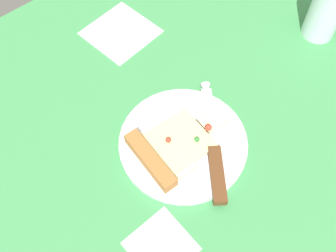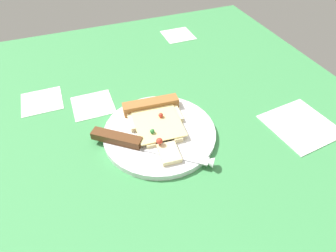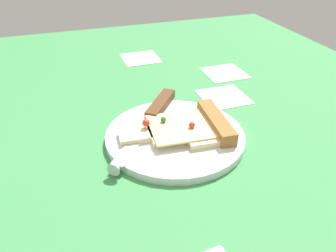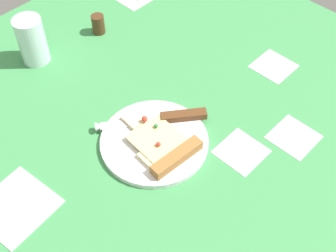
{
  "view_description": "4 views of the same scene",
  "coord_description": "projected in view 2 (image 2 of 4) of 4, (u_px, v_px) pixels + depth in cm",
  "views": [
    {
      "loc": [
        27.02,
        14.61,
        62.14
      ],
      "look_at": [
        4.09,
        -11.87,
        3.22
      ],
      "focal_mm": 42.27,
      "sensor_mm": 36.0,
      "label": 1
    },
    {
      "loc": [
        -35.06,
        4.32,
        41.46
      ],
      "look_at": [
        3.02,
        -10.35,
        2.25
      ],
      "focal_mm": 30.32,
      "sensor_mm": 36.0,
      "label": 2
    },
    {
      "loc": [
        -12.73,
        -52.39,
        32.02
      ],
      "look_at": [
        1.54,
        -10.46,
        4.05
      ],
      "focal_mm": 36.65,
      "sensor_mm": 36.0,
      "label": 3
    },
    {
      "loc": [
        45.88,
        -48.54,
        74.91
      ],
      "look_at": [
        4.51,
        -5.7,
        4.15
      ],
      "focal_mm": 48.25,
      "sensor_mm": 36.0,
      "label": 4
    }
  ],
  "objects": [
    {
      "name": "ground_plane",
      "position": [
        123.0,
        164.0,
        0.54
      ],
      "size": [
        116.62,
        116.62,
        3.0
      ],
      "color": "#3D8C4C",
      "rests_on": "ground"
    },
    {
      "name": "plate",
      "position": [
        160.0,
        133.0,
        0.58
      ],
      "size": [
        22.69,
        22.69,
        1.23
      ],
      "primitive_type": "cylinder",
      "color": "silver",
      "rests_on": "ground_plane"
    },
    {
      "name": "pizza_slice",
      "position": [
        156.0,
        119.0,
        0.58
      ],
      "size": [
        17.96,
        12.17,
        2.56
      ],
      "rotation": [
        0.0,
        0.0,
        1.49
      ],
      "color": "beige",
      "rests_on": "plate"
    },
    {
      "name": "knife",
      "position": [
        139.0,
        144.0,
        0.54
      ],
      "size": [
        16.44,
        20.2,
        2.45
      ],
      "rotation": [
        0.0,
        0.0,
        2.48
      ],
      "color": "silver",
      "rests_on": "plate"
    },
    {
      "name": "napkin",
      "position": [
        301.0,
        125.0,
        0.6
      ],
      "size": [
        14.33,
        14.33,
        0.4
      ],
      "primitive_type": "cube",
      "rotation": [
        0.0,
        0.0,
        0.11
      ],
      "color": "white",
      "rests_on": "ground_plane"
    }
  ]
}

